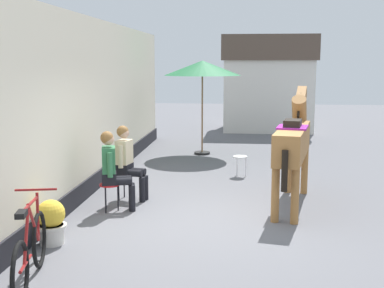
{
  "coord_description": "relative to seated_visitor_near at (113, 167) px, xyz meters",
  "views": [
    {
      "loc": [
        0.55,
        -7.81,
        2.54
      ],
      "look_at": [
        -0.4,
        1.2,
        1.05
      ],
      "focal_mm": 46.72,
      "sensor_mm": 36.0,
      "label": 1
    }
  ],
  "objects": [
    {
      "name": "ground_plane",
      "position": [
        1.67,
        2.66,
        -0.78
      ],
      "size": [
        40.0,
        40.0,
        0.0
      ],
      "primitive_type": "plane",
      "color": "slate"
    },
    {
      "name": "pub_facade_wall",
      "position": [
        -0.88,
        1.16,
        0.76
      ],
      "size": [
        0.34,
        14.0,
        3.4
      ],
      "color": "beige",
      "rests_on": "ground_plane"
    },
    {
      "name": "distant_cottage",
      "position": [
        3.07,
        10.85,
        1.02
      ],
      "size": [
        3.4,
        2.6,
        3.5
      ],
      "color": "silver",
      "rests_on": "ground_plane"
    },
    {
      "name": "seated_visitor_near",
      "position": [
        0.0,
        0.0,
        0.0
      ],
      "size": [
        0.61,
        0.48,
        1.39
      ],
      "color": "red",
      "rests_on": "ground_plane"
    },
    {
      "name": "seated_visitor_far",
      "position": [
        0.08,
        0.73,
        0.0
      ],
      "size": [
        0.61,
        0.48,
        1.39
      ],
      "color": "black",
      "rests_on": "ground_plane"
    },
    {
      "name": "saddled_horse_center",
      "position": [
        3.09,
        0.72,
        0.38
      ],
      "size": [
        0.85,
        2.97,
        2.06
      ],
      "color": "#9E6B38",
      "rests_on": "ground_plane"
    },
    {
      "name": "flower_planter_near",
      "position": [
        -0.46,
        -1.65,
        -0.44
      ],
      "size": [
        0.43,
        0.43,
        0.64
      ],
      "color": "beige",
      "rests_on": "ground_plane"
    },
    {
      "name": "leaning_bicycle",
      "position": [
        -0.19,
        -2.94,
        -0.38
      ],
      "size": [
        0.56,
        1.73,
        1.02
      ],
      "color": "black",
      "rests_on": "ground_plane"
    },
    {
      "name": "cafe_parasol",
      "position": [
        1.06,
        5.53,
        1.59
      ],
      "size": [
        2.1,
        2.1,
        2.58
      ],
      "color": "black",
      "rests_on": "ground_plane"
    },
    {
      "name": "spare_stool_white",
      "position": [
        2.14,
        2.88,
        -0.38
      ],
      "size": [
        0.32,
        0.32,
        0.46
      ],
      "color": "white",
      "rests_on": "ground_plane"
    }
  ]
}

